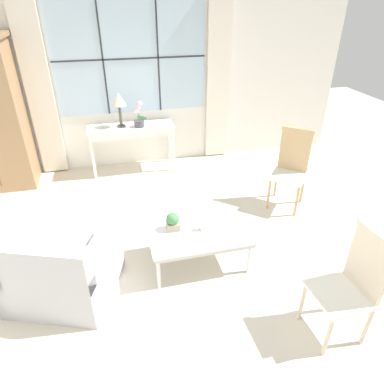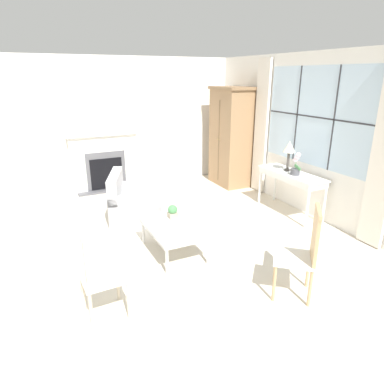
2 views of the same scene
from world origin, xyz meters
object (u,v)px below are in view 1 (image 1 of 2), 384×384
at_px(potted_orchid, 139,117).
at_px(pillar_candle, 203,226).
at_px(table_lamp, 119,101).
at_px(potted_plant_small, 173,221).
at_px(console_table, 131,131).
at_px(accent_chair_wooden, 353,281).
at_px(armchair_upholstered, 60,272).
at_px(side_chair_wooden, 292,164).
at_px(coffee_table, 198,234).

relative_size(potted_orchid, pillar_candle, 3.13).
distance_m(table_lamp, pillar_candle, 2.70).
bearing_deg(pillar_candle, potted_plant_small, 163.50).
height_order(console_table, table_lamp, table_lamp).
bearing_deg(potted_orchid, accent_chair_wooden, -69.39).
bearing_deg(potted_orchid, armchair_upholstered, -112.87).
relative_size(side_chair_wooden, coffee_table, 1.01).
height_order(console_table, accent_chair_wooden, accent_chair_wooden).
relative_size(accent_chair_wooden, potted_plant_small, 5.19).
distance_m(armchair_upholstered, pillar_candle, 1.50).
xyz_separation_m(console_table, accent_chair_wooden, (1.50, -3.66, -0.10)).
relative_size(coffee_table, pillar_candle, 8.25).
distance_m(potted_orchid, armchair_upholstered, 2.88).
bearing_deg(potted_plant_small, side_chair_wooden, 24.71).
bearing_deg(console_table, armchair_upholstered, -109.87).
xyz_separation_m(accent_chair_wooden, pillar_candle, (-0.96, 1.16, -0.10)).
xyz_separation_m(table_lamp, accent_chair_wooden, (1.64, -3.68, -0.59)).
xyz_separation_m(console_table, potted_orchid, (0.14, -0.05, 0.25)).
bearing_deg(accent_chair_wooden, potted_orchid, 110.61).
xyz_separation_m(console_table, armchair_upholstered, (-0.95, -2.63, -0.41)).
xyz_separation_m(potted_orchid, pillar_candle, (0.39, -2.45, -0.45)).
relative_size(armchair_upholstered, pillar_candle, 9.46).
bearing_deg(armchair_upholstered, coffee_table, 5.30).
height_order(armchair_upholstered, accent_chair_wooden, accent_chair_wooden).
bearing_deg(accent_chair_wooden, potted_plant_small, 135.42).
xyz_separation_m(armchair_upholstered, coffee_table, (1.43, 0.13, 0.11)).
height_order(accent_chair_wooden, pillar_candle, accent_chair_wooden).
bearing_deg(coffee_table, table_lamp, 103.87).
distance_m(accent_chair_wooden, pillar_candle, 1.51).
distance_m(coffee_table, potted_plant_small, 0.31).
bearing_deg(table_lamp, side_chair_wooden, -36.15).
bearing_deg(side_chair_wooden, armchair_upholstered, -160.40).
height_order(accent_chair_wooden, potted_plant_small, accent_chair_wooden).
relative_size(console_table, potted_orchid, 3.39).
relative_size(table_lamp, potted_plant_small, 2.67).
height_order(potted_orchid, potted_plant_small, potted_orchid).
bearing_deg(pillar_candle, coffee_table, -175.55).
xyz_separation_m(armchair_upholstered, pillar_candle, (1.48, 0.14, 0.20)).
height_order(table_lamp, pillar_candle, table_lamp).
bearing_deg(table_lamp, potted_orchid, -13.52).
height_order(coffee_table, potted_plant_small, potted_plant_small).
relative_size(table_lamp, pillar_candle, 4.14).
relative_size(potted_orchid, accent_chair_wooden, 0.39).
height_order(table_lamp, armchair_upholstered, table_lamp).
xyz_separation_m(coffee_table, pillar_candle, (0.06, 0.00, 0.10)).
relative_size(armchair_upholstered, accent_chair_wooden, 1.17).
bearing_deg(accent_chair_wooden, coffee_table, 131.31).
height_order(table_lamp, coffee_table, table_lamp).
relative_size(potted_orchid, coffee_table, 0.38).
bearing_deg(side_chair_wooden, potted_plant_small, -155.29).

